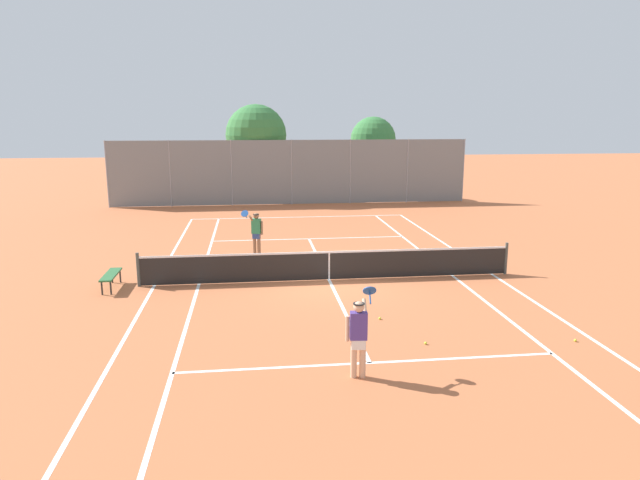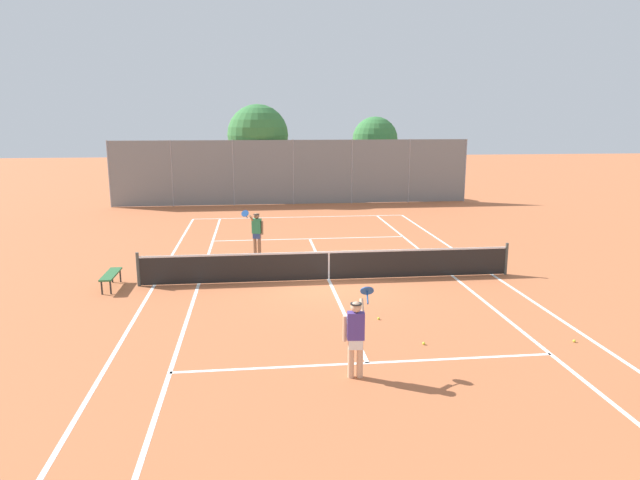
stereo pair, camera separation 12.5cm
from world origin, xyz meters
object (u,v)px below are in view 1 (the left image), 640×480
tennis_net (329,265)px  loose_tennis_ball_3 (380,318)px  loose_tennis_ball_1 (575,340)px  loose_tennis_ball_2 (380,260)px  player_far_left (256,231)px  courtside_bench (111,276)px  player_near_side (359,334)px  tree_behind_right (374,141)px  loose_tennis_ball_0 (426,343)px  tree_behind_left (254,137)px

tennis_net → loose_tennis_ball_3: size_ratio=181.82×
loose_tennis_ball_1 → loose_tennis_ball_2: same height
player_far_left → courtside_bench: (-4.47, -3.92, -0.52)m
player_near_side → tree_behind_right: (5.93, 26.23, 2.72)m
loose_tennis_ball_0 → tennis_net: bearing=105.0°
player_far_left → loose_tennis_ball_1: size_ratio=26.88×
tennis_net → tree_behind_right: bearing=73.9°
tree_behind_right → courtside_bench: bearing=-122.5°
loose_tennis_ball_3 → loose_tennis_ball_1: bearing=-25.5°
tree_behind_left → tree_behind_right: (7.73, 0.75, -0.27)m
player_near_side → tennis_net: bearing=87.0°
player_near_side → tree_behind_right: tree_behind_right is taller
loose_tennis_ball_2 → loose_tennis_ball_1: bearing=-71.0°
player_near_side → courtside_bench: (-6.37, 6.90, -0.52)m
player_far_left → loose_tennis_ball_1: bearing=-52.8°
tree_behind_right → player_near_side: bearing=-102.7°
loose_tennis_ball_0 → loose_tennis_ball_3: size_ratio=1.00×
loose_tennis_ball_3 → player_far_left: bearing=112.1°
tree_behind_left → player_far_left: bearing=-90.4°
tennis_net → tree_behind_right: tree_behind_right is taller
loose_tennis_ball_0 → loose_tennis_ball_1: bearing=-4.2°
tennis_net → loose_tennis_ball_0: bearing=-75.0°
tennis_net → loose_tennis_ball_0: tennis_net is taller
loose_tennis_ball_3 → courtside_bench: courtside_bench is taller
player_far_left → loose_tennis_ball_0: player_far_left is taller
tree_behind_right → tree_behind_left: bearing=-174.5°
loose_tennis_ball_2 → courtside_bench: bearing=-164.8°
loose_tennis_ball_0 → courtside_bench: 9.87m
tree_behind_left → tree_behind_right: tree_behind_left is taller
player_far_left → tree_behind_right: bearing=63.1°
tennis_net → courtside_bench: 6.75m
player_near_side → tree_behind_left: 25.72m
loose_tennis_ball_2 → loose_tennis_ball_3: 6.27m
courtside_bench → loose_tennis_ball_1: bearing=-25.8°
loose_tennis_ball_1 → courtside_bench: bearing=154.2°
loose_tennis_ball_3 → tree_behind_right: bearing=78.3°
player_far_left → loose_tennis_ball_1: player_far_left is taller
player_far_left → loose_tennis_ball_3: size_ratio=26.88×
player_far_left → loose_tennis_ball_1: (7.30, -9.62, -0.89)m
tennis_net → loose_tennis_ball_0: (1.49, -5.56, -0.48)m
loose_tennis_ball_1 → courtside_bench: (-11.77, 5.70, 0.38)m
courtside_bench → player_far_left: bearing=41.2°
tree_behind_left → loose_tennis_ball_1: bearing=-73.5°
loose_tennis_ball_3 → loose_tennis_ball_2: bearing=77.1°
player_near_side → loose_tennis_ball_0: player_near_side is taller
tennis_net → loose_tennis_ball_2: 3.23m
loose_tennis_ball_1 → loose_tennis_ball_3: size_ratio=1.00×
loose_tennis_ball_3 → tennis_net: bearing=102.0°
loose_tennis_ball_3 → tree_behind_left: size_ratio=0.01×
player_far_left → tree_behind_left: size_ratio=0.30×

